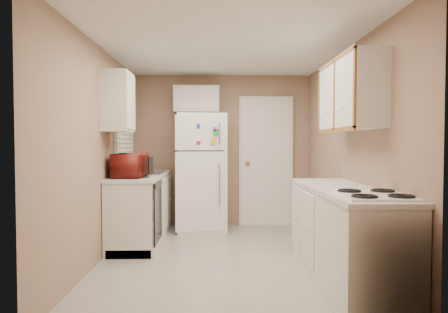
{
  "coord_description": "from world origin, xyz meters",
  "views": [
    {
      "loc": [
        -0.11,
        -4.5,
        1.32
      ],
      "look_at": [
        0.0,
        0.5,
        1.15
      ],
      "focal_mm": 32.0,
      "sensor_mm": 36.0,
      "label": 1
    }
  ],
  "objects": [
    {
      "name": "floor",
      "position": [
        0.0,
        0.0,
        0.0
      ],
      "size": [
        3.8,
        3.8,
        0.0
      ],
      "primitive_type": "plane",
      "color": "#B8B5AB",
      "rests_on": "ground"
    },
    {
      "name": "ceiling",
      "position": [
        0.0,
        0.0,
        2.4
      ],
      "size": [
        3.8,
        3.8,
        0.0
      ],
      "primitive_type": "plane",
      "color": "white",
      "rests_on": "floor"
    },
    {
      "name": "wall_left",
      "position": [
        -1.4,
        0.0,
        1.2
      ],
      "size": [
        3.8,
        3.8,
        0.0
      ],
      "primitive_type": "plane",
      "color": "#9E7D64",
      "rests_on": "floor"
    },
    {
      "name": "wall_right",
      "position": [
        1.4,
        0.0,
        1.2
      ],
      "size": [
        3.8,
        3.8,
        0.0
      ],
      "primitive_type": "plane",
      "color": "#9E7D64",
      "rests_on": "floor"
    },
    {
      "name": "wall_back",
      "position": [
        0.0,
        1.9,
        1.2
      ],
      "size": [
        2.8,
        2.8,
        0.0
      ],
      "primitive_type": "plane",
      "color": "#9E7D64",
      "rests_on": "floor"
    },
    {
      "name": "wall_front",
      "position": [
        0.0,
        -1.9,
        1.2
      ],
      "size": [
        2.8,
        2.8,
        0.0
      ],
      "primitive_type": "plane",
      "color": "#9E7D64",
      "rests_on": "floor"
    },
    {
      "name": "left_counter",
      "position": [
        -1.1,
        0.9,
        0.45
      ],
      "size": [
        0.6,
        1.8,
        0.9
      ],
      "primitive_type": "cube",
      "color": "silver",
      "rests_on": "floor"
    },
    {
      "name": "dishwasher",
      "position": [
        -0.81,
        0.3,
        0.49
      ],
      "size": [
        0.03,
        0.58,
        0.72
      ],
      "primitive_type": "cube",
      "color": "black",
      "rests_on": "floor"
    },
    {
      "name": "sink",
      "position": [
        -1.1,
        1.05,
        0.86
      ],
      "size": [
        0.54,
        0.74,
        0.16
      ],
      "primitive_type": "cube",
      "color": "gray",
      "rests_on": "left_counter"
    },
    {
      "name": "microwave",
      "position": [
        -1.15,
        0.39,
        1.05
      ],
      "size": [
        0.53,
        0.3,
        0.35
      ],
      "primitive_type": "imported",
      "rotation": [
        0.0,
        0.0,
        1.54
      ],
      "color": "maroon",
      "rests_on": "left_counter"
    },
    {
      "name": "soap_bottle",
      "position": [
        -1.1,
        1.34,
        1.0
      ],
      "size": [
        0.09,
        0.1,
        0.2
      ],
      "primitive_type": "imported",
      "rotation": [
        0.0,
        0.0,
        -0.03
      ],
      "color": "silver",
      "rests_on": "left_counter"
    },
    {
      "name": "window_blinds",
      "position": [
        -1.36,
        1.05,
        1.6
      ],
      "size": [
        0.1,
        0.98,
        1.08
      ],
      "primitive_type": "cube",
      "color": "silver",
      "rests_on": "wall_left"
    },
    {
      "name": "upper_cabinet_left",
      "position": [
        -1.25,
        0.22,
        1.8
      ],
      "size": [
        0.3,
        0.45,
        0.7
      ],
      "primitive_type": "cube",
      "color": "silver",
      "rests_on": "wall_left"
    },
    {
      "name": "refrigerator",
      "position": [
        -0.34,
        1.56,
        0.88
      ],
      "size": [
        0.81,
        0.8,
        1.76
      ],
      "primitive_type": "cube",
      "rotation": [
        0.0,
        0.0,
        0.14
      ],
      "color": "white",
      "rests_on": "floor"
    },
    {
      "name": "cabinet_over_fridge",
      "position": [
        -0.4,
        1.75,
        2.0
      ],
      "size": [
        0.7,
        0.3,
        0.4
      ],
      "primitive_type": "cube",
      "color": "silver",
      "rests_on": "wall_back"
    },
    {
      "name": "interior_door",
      "position": [
        0.7,
        1.86,
        1.02
      ],
      "size": [
        0.86,
        0.06,
        2.08
      ],
      "primitive_type": "cube",
      "color": "white",
      "rests_on": "floor"
    },
    {
      "name": "right_counter",
      "position": [
        1.1,
        -0.8,
        0.45
      ],
      "size": [
        0.6,
        2.0,
        0.9
      ],
      "primitive_type": "cube",
      "color": "silver",
      "rests_on": "floor"
    },
    {
      "name": "stove",
      "position": [
        1.15,
        -1.38,
        0.39
      ],
      "size": [
        0.56,
        0.68,
        0.78
      ],
      "primitive_type": "cube",
      "rotation": [
        0.0,
        0.0,
        -0.07
      ],
      "color": "white",
      "rests_on": "floor"
    },
    {
      "name": "upper_cabinet_right",
      "position": [
        1.25,
        -0.5,
        1.8
      ],
      "size": [
        0.3,
        1.2,
        0.7
      ],
      "primitive_type": "cube",
      "color": "silver",
      "rests_on": "wall_right"
    }
  ]
}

